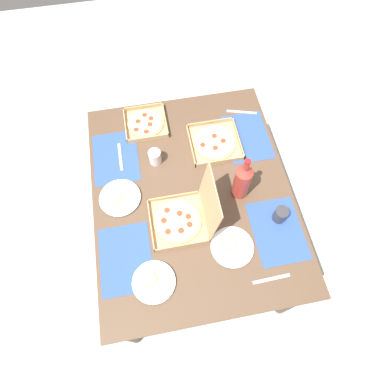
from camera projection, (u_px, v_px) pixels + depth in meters
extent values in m
plane|color=beige|center=(192.00, 235.00, 2.47)|extent=(6.00, 6.00, 0.00)
cylinder|color=#3F3328|center=(111.00, 152.00, 2.39)|extent=(0.07, 0.07, 0.70)
cylinder|color=#3F3328|center=(127.00, 334.00, 1.84)|extent=(0.07, 0.07, 0.70)
cylinder|color=#3F3328|center=(240.00, 132.00, 2.48)|extent=(0.07, 0.07, 0.70)
cylinder|color=#3F3328|center=(293.00, 300.00, 1.92)|extent=(0.07, 0.07, 0.70)
cube|color=brown|center=(192.00, 193.00, 1.83)|extent=(1.37, 1.10, 0.03)
cube|color=#2D4C9E|center=(116.00, 157.00, 1.92)|extent=(0.36, 0.26, 0.00)
cube|color=#2D4C9E|center=(126.00, 259.00, 1.65)|extent=(0.36, 0.26, 0.00)
cube|color=#2D4C9E|center=(247.00, 137.00, 1.99)|extent=(0.36, 0.26, 0.00)
cube|color=#2D4C9E|center=(278.00, 231.00, 1.72)|extent=(0.36, 0.26, 0.00)
cube|color=tan|center=(178.00, 222.00, 1.74)|extent=(0.29, 0.29, 0.01)
cube|color=tan|center=(173.00, 197.00, 1.78)|extent=(0.01, 0.29, 0.03)
cube|color=tan|center=(182.00, 246.00, 1.66)|extent=(0.01, 0.29, 0.03)
cube|color=tan|center=(151.00, 225.00, 1.71)|extent=(0.29, 0.01, 0.03)
cube|color=tan|center=(204.00, 216.00, 1.73)|extent=(0.29, 0.01, 0.03)
cylinder|color=#E0B76B|center=(178.00, 221.00, 1.73)|extent=(0.25, 0.25, 0.01)
cylinder|color=#EFD67F|center=(178.00, 220.00, 1.72)|extent=(0.23, 0.23, 0.00)
cylinder|color=red|center=(181.00, 230.00, 1.69)|extent=(0.03, 0.03, 0.00)
cylinder|color=red|center=(190.00, 224.00, 1.71)|extent=(0.03, 0.03, 0.00)
cylinder|color=red|center=(188.00, 216.00, 1.73)|extent=(0.03, 0.03, 0.00)
cylinder|color=red|center=(180.00, 213.00, 1.74)|extent=(0.03, 0.03, 0.00)
cylinder|color=red|center=(167.00, 210.00, 1.74)|extent=(0.03, 0.03, 0.00)
cylinder|color=red|center=(164.00, 220.00, 1.72)|extent=(0.03, 0.03, 0.00)
cylinder|color=red|center=(168.00, 232.00, 1.69)|extent=(0.03, 0.03, 0.00)
cube|color=tan|center=(210.00, 202.00, 1.59)|extent=(0.29, 0.05, 0.29)
cube|color=tan|center=(146.00, 124.00, 2.03)|extent=(0.25, 0.25, 0.01)
cube|color=tan|center=(143.00, 107.00, 2.07)|extent=(0.01, 0.25, 0.03)
cube|color=tan|center=(148.00, 139.00, 1.96)|extent=(0.01, 0.25, 0.03)
cube|color=tan|center=(125.00, 125.00, 2.00)|extent=(0.25, 0.01, 0.03)
cube|color=tan|center=(165.00, 119.00, 2.02)|extent=(0.25, 0.01, 0.03)
cylinder|color=#E0B76B|center=(146.00, 123.00, 2.02)|extent=(0.22, 0.22, 0.01)
cylinder|color=#EFD67F|center=(146.00, 123.00, 2.01)|extent=(0.20, 0.20, 0.00)
cylinder|color=red|center=(146.00, 132.00, 1.98)|extent=(0.03, 0.03, 0.00)
cylinder|color=red|center=(150.00, 124.00, 2.00)|extent=(0.03, 0.03, 0.00)
cylinder|color=red|center=(151.00, 118.00, 2.03)|extent=(0.03, 0.03, 0.00)
cylinder|color=red|center=(145.00, 115.00, 2.04)|extent=(0.03, 0.03, 0.00)
cylinder|color=red|center=(138.00, 121.00, 2.02)|extent=(0.03, 0.03, 0.00)
cylinder|color=red|center=(136.00, 130.00, 1.99)|extent=(0.03, 0.03, 0.00)
cube|color=tan|center=(214.00, 143.00, 1.97)|extent=(0.30, 0.30, 0.01)
cube|color=tan|center=(210.00, 123.00, 2.01)|extent=(0.01, 0.30, 0.03)
cube|color=tan|center=(220.00, 162.00, 1.88)|extent=(0.01, 0.30, 0.03)
cube|color=tan|center=(191.00, 145.00, 1.94)|extent=(0.30, 0.01, 0.03)
cube|color=tan|center=(238.00, 138.00, 1.96)|extent=(0.30, 0.01, 0.03)
cylinder|color=#E0B76B|center=(215.00, 142.00, 1.96)|extent=(0.26, 0.26, 0.01)
cylinder|color=#EFD67F|center=(215.00, 142.00, 1.95)|extent=(0.23, 0.23, 0.00)
cylinder|color=red|center=(215.00, 148.00, 1.93)|extent=(0.03, 0.03, 0.00)
cylinder|color=red|center=(223.00, 141.00, 1.95)|extent=(0.03, 0.03, 0.00)
cylinder|color=red|center=(214.00, 136.00, 1.97)|extent=(0.03, 0.03, 0.00)
cylinder|color=red|center=(203.00, 145.00, 1.94)|extent=(0.03, 0.03, 0.00)
cylinder|color=white|center=(232.00, 247.00, 1.67)|extent=(0.21, 0.21, 0.01)
cylinder|color=white|center=(232.00, 247.00, 1.66)|extent=(0.22, 0.22, 0.01)
cylinder|color=#E0B76B|center=(229.00, 242.00, 1.67)|extent=(0.09, 0.09, 0.01)
cylinder|color=#EFD67F|center=(229.00, 242.00, 1.66)|extent=(0.08, 0.08, 0.00)
cylinder|color=white|center=(154.00, 282.00, 1.59)|extent=(0.20, 0.20, 0.01)
cylinder|color=white|center=(154.00, 282.00, 1.58)|extent=(0.21, 0.21, 0.01)
cylinder|color=#E0B76B|center=(149.00, 280.00, 1.58)|extent=(0.09, 0.09, 0.01)
cylinder|color=#EFD67F|center=(149.00, 279.00, 1.58)|extent=(0.07, 0.07, 0.00)
cylinder|color=white|center=(120.00, 198.00, 1.80)|extent=(0.22, 0.22, 0.01)
cylinder|color=white|center=(120.00, 198.00, 1.79)|extent=(0.23, 0.23, 0.01)
cylinder|color=#E0B76B|center=(115.00, 197.00, 1.78)|extent=(0.09, 0.09, 0.01)
cylinder|color=#EFD67F|center=(115.00, 196.00, 1.78)|extent=(0.08, 0.08, 0.00)
cylinder|color=#B2382D|center=(242.00, 183.00, 1.72)|extent=(0.09, 0.09, 0.22)
cone|color=#B2382D|center=(245.00, 170.00, 1.61)|extent=(0.09, 0.09, 0.04)
cylinder|color=#B2382D|center=(247.00, 165.00, 1.57)|extent=(0.03, 0.03, 0.06)
cylinder|color=red|center=(248.00, 162.00, 1.54)|extent=(0.03, 0.03, 0.01)
cylinder|color=#333338|center=(280.00, 215.00, 1.71)|extent=(0.07, 0.07, 0.09)
cylinder|color=silver|center=(155.00, 157.00, 1.87)|extent=(0.07, 0.07, 0.09)
cube|color=#B7B7BC|center=(120.00, 157.00, 1.92)|extent=(0.19, 0.02, 0.00)
cube|color=#B7B7BC|center=(271.00, 279.00, 1.60)|extent=(0.02, 0.19, 0.00)
cube|color=#B7B7BC|center=(242.00, 112.00, 2.07)|extent=(0.07, 0.19, 0.00)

